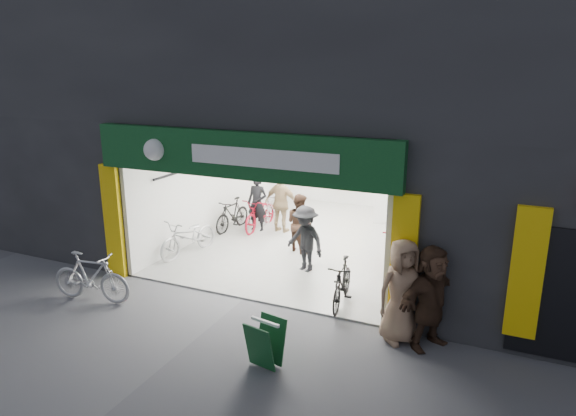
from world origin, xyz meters
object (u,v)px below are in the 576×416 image
Objects in this scene: bike_right_front at (342,283)px; sandwich_board at (265,342)px; parked_bike at (91,277)px; pedestrian_near at (402,291)px; bike_left_front at (189,237)px.

bike_right_front is 2.02× the size of sandwich_board.
parked_bike is at bearing -164.08° from bike_right_front.
bike_left_front is at bearing 118.48° from pedestrian_near.
sandwich_board is (-1.79, -1.70, -0.50)m from pedestrian_near.
pedestrian_near reaches higher than sandwich_board.
pedestrian_near reaches higher than bike_left_front.
parked_bike is 4.37m from sandwich_board.
bike_left_front is 5.47m from sandwich_board.
bike_right_front is 0.90× the size of parked_bike.
pedestrian_near reaches higher than bike_right_front.
parked_bike is at bearing -84.57° from bike_left_front.
parked_bike is 2.23× the size of sandwich_board.
sandwich_board is (-0.43, -2.60, -0.04)m from bike_right_front.
parked_bike is (-0.30, -3.02, 0.03)m from bike_left_front.
bike_right_front is at bearing 91.18° from sandwich_board.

